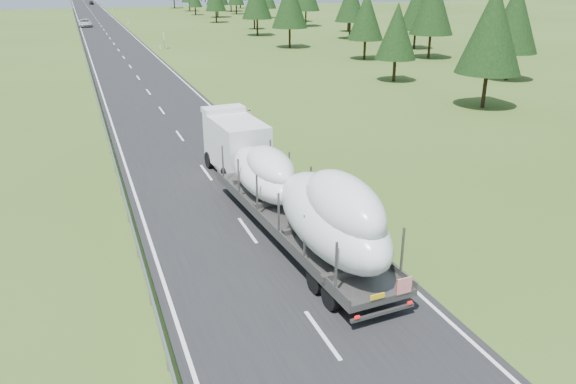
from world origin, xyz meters
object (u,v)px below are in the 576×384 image
object	(u,v)px
highway_sign	(164,37)
distant_van	(85,23)
boat_truck	(286,185)
distant_car_dark	(91,3)

from	to	relation	value
highway_sign	distant_van	distance (m)	47.08
boat_truck	distant_van	distance (m)	117.57
highway_sign	distant_car_dark	xyz separation A→B (m)	(-5.13, 142.67, -1.11)
highway_sign	distant_van	xyz separation A→B (m)	(-10.66, 45.85, -0.96)
highway_sign	distant_car_dark	size ratio (longest dim) A/B	0.63
distant_car_dark	boat_truck	bearing A→B (deg)	-88.10
highway_sign	distant_car_dark	bearing A→B (deg)	92.06
highway_sign	boat_truck	size ratio (longest dim) A/B	0.13
boat_truck	distant_car_dark	xyz separation A→B (m)	(0.28, 214.27, -1.67)
highway_sign	distant_van	size ratio (longest dim) A/B	0.43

